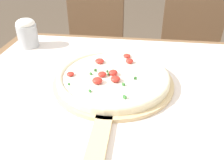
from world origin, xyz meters
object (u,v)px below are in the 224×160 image
at_px(flour_cup, 27,33).
at_px(pizza, 113,76).
at_px(pizza_peel, 112,85).
at_px(chair_left, 93,50).
at_px(chair_right, 189,55).

bearing_deg(flour_cup, pizza, -32.00).
distance_m(pizza_peel, pizza, 0.03).
relative_size(pizza_peel, chair_left, 0.68).
height_order(pizza, chair_right, chair_right).
bearing_deg(pizza, pizza_peel, -89.07).
height_order(pizza_peel, flour_cup, flour_cup).
xyz_separation_m(pizza, chair_right, (0.40, 0.81, -0.29)).
bearing_deg(chair_right, pizza_peel, -112.45).
bearing_deg(pizza, chair_right, 63.83).
height_order(chair_left, chair_right, same).
height_order(pizza, chair_left, chair_left).
relative_size(pizza, chair_right, 0.40).
distance_m(pizza_peel, flour_cup, 0.49).
height_order(pizza, flour_cup, flour_cup).
bearing_deg(chair_right, chair_left, -176.91).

